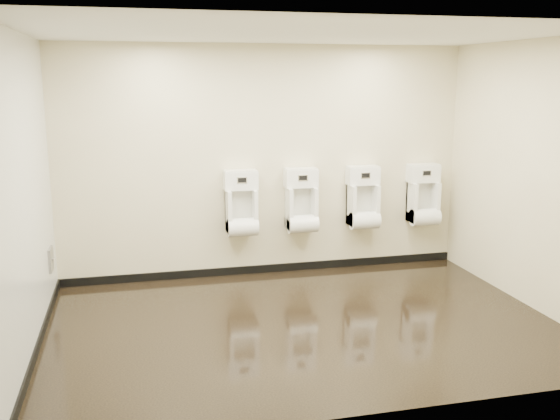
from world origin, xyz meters
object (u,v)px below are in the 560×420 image
(urinal_2, at_px, (363,202))
(urinal_3, at_px, (424,199))
(access_panel, at_px, (51,259))
(urinal_1, at_px, (302,205))
(urinal_0, at_px, (242,208))

(urinal_2, distance_m, urinal_3, 0.82)
(urinal_2, height_order, urinal_3, same)
(access_panel, relative_size, urinal_1, 0.32)
(access_panel, height_order, urinal_3, urinal_3)
(urinal_2, bearing_deg, access_panel, -173.64)
(urinal_1, xyz_separation_m, urinal_2, (0.81, 0.00, 0.00))
(urinal_0, height_order, urinal_3, same)
(access_panel, height_order, urinal_1, urinal_1)
(urinal_3, bearing_deg, urinal_1, 180.00)
(urinal_2, xyz_separation_m, urinal_3, (0.82, 0.00, 0.00))
(access_panel, xyz_separation_m, urinal_1, (2.90, 0.41, 0.37))
(urinal_2, bearing_deg, urinal_3, 0.00)
(urinal_1, relative_size, urinal_3, 1.00)
(urinal_0, bearing_deg, urinal_2, 0.00)
(urinal_0, distance_m, urinal_1, 0.75)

